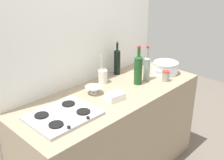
{
  "coord_description": "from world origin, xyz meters",
  "views": [
    {
      "loc": [
        -1.57,
        -1.51,
        1.95
      ],
      "look_at": [
        0.0,
        0.0,
        1.02
      ],
      "focal_mm": 43.99,
      "sensor_mm": 36.0,
      "label": 1
    }
  ],
  "objects_px": {
    "wine_bottle_leftmost": "(117,61)",
    "mixing_bowl": "(93,90)",
    "wine_bottle_mid_right": "(138,69)",
    "butter_dish": "(115,97)",
    "plate_stack": "(166,68)",
    "condiment_jar_front": "(166,76)",
    "utensil_crock": "(103,76)",
    "stovetop_hob": "(63,115)",
    "wine_bottle_mid_left": "(147,68)"
  },
  "relations": [
    {
      "from": "wine_bottle_leftmost",
      "to": "mixing_bowl",
      "type": "xyz_separation_m",
      "value": [
        -0.48,
        -0.17,
        -0.1
      ]
    },
    {
      "from": "wine_bottle_leftmost",
      "to": "mixing_bowl",
      "type": "relative_size",
      "value": 2.35
    },
    {
      "from": "mixing_bowl",
      "to": "wine_bottle_mid_right",
      "type": "bearing_deg",
      "value": -18.07
    },
    {
      "from": "wine_bottle_leftmost",
      "to": "wine_bottle_mid_right",
      "type": "xyz_separation_m",
      "value": [
        -0.05,
        -0.31,
        0.01
      ]
    },
    {
      "from": "wine_bottle_leftmost",
      "to": "wine_bottle_mid_right",
      "type": "relative_size",
      "value": 0.95
    },
    {
      "from": "wine_bottle_leftmost",
      "to": "butter_dish",
      "type": "relative_size",
      "value": 2.38
    },
    {
      "from": "plate_stack",
      "to": "condiment_jar_front",
      "type": "bearing_deg",
      "value": -145.38
    },
    {
      "from": "wine_bottle_mid_right",
      "to": "condiment_jar_front",
      "type": "relative_size",
      "value": 3.53
    },
    {
      "from": "plate_stack",
      "to": "utensil_crock",
      "type": "bearing_deg",
      "value": 154.86
    },
    {
      "from": "plate_stack",
      "to": "utensil_crock",
      "type": "height_order",
      "value": "utensil_crock"
    },
    {
      "from": "mixing_bowl",
      "to": "stovetop_hob",
      "type": "bearing_deg",
      "value": -163.3
    },
    {
      "from": "utensil_crock",
      "to": "condiment_jar_front",
      "type": "height_order",
      "value": "utensil_crock"
    },
    {
      "from": "mixing_bowl",
      "to": "condiment_jar_front",
      "type": "height_order",
      "value": "condiment_jar_front"
    },
    {
      "from": "wine_bottle_mid_right",
      "to": "mixing_bowl",
      "type": "bearing_deg",
      "value": 161.93
    },
    {
      "from": "plate_stack",
      "to": "stovetop_hob",
      "type": "bearing_deg",
      "value": 177.65
    },
    {
      "from": "stovetop_hob",
      "to": "wine_bottle_mid_right",
      "type": "height_order",
      "value": "wine_bottle_mid_right"
    },
    {
      "from": "wine_bottle_mid_left",
      "to": "butter_dish",
      "type": "height_order",
      "value": "wine_bottle_mid_left"
    },
    {
      "from": "mixing_bowl",
      "to": "utensil_crock",
      "type": "distance_m",
      "value": 0.25
    },
    {
      "from": "stovetop_hob",
      "to": "wine_bottle_mid_right",
      "type": "relative_size",
      "value": 1.34
    },
    {
      "from": "plate_stack",
      "to": "butter_dish",
      "type": "bearing_deg",
      "value": -177.3
    },
    {
      "from": "stovetop_hob",
      "to": "plate_stack",
      "type": "height_order",
      "value": "plate_stack"
    },
    {
      "from": "plate_stack",
      "to": "wine_bottle_mid_right",
      "type": "distance_m",
      "value": 0.41
    },
    {
      "from": "wine_bottle_mid_left",
      "to": "mixing_bowl",
      "type": "xyz_separation_m",
      "value": [
        -0.56,
        0.14,
        -0.09
      ]
    },
    {
      "from": "condiment_jar_front",
      "to": "mixing_bowl",
      "type": "bearing_deg",
      "value": 156.4
    },
    {
      "from": "plate_stack",
      "to": "utensil_crock",
      "type": "xyz_separation_m",
      "value": [
        -0.62,
        0.29,
        0.01
      ]
    },
    {
      "from": "mixing_bowl",
      "to": "condiment_jar_front",
      "type": "relative_size",
      "value": 1.42
    },
    {
      "from": "wine_bottle_mid_left",
      "to": "condiment_jar_front",
      "type": "relative_size",
      "value": 3.26
    },
    {
      "from": "wine_bottle_mid_right",
      "to": "mixing_bowl",
      "type": "height_order",
      "value": "wine_bottle_mid_right"
    },
    {
      "from": "wine_bottle_mid_right",
      "to": "condiment_jar_front",
      "type": "height_order",
      "value": "wine_bottle_mid_right"
    },
    {
      "from": "stovetop_hob",
      "to": "wine_bottle_mid_left",
      "type": "xyz_separation_m",
      "value": [
        0.99,
        -0.02,
        0.11
      ]
    },
    {
      "from": "utensil_crock",
      "to": "plate_stack",
      "type": "bearing_deg",
      "value": -25.14
    },
    {
      "from": "stovetop_hob",
      "to": "wine_bottle_leftmost",
      "type": "height_order",
      "value": "wine_bottle_leftmost"
    },
    {
      "from": "wine_bottle_mid_right",
      "to": "mixing_bowl",
      "type": "xyz_separation_m",
      "value": [
        -0.43,
        0.14,
        -0.11
      ]
    },
    {
      "from": "plate_stack",
      "to": "wine_bottle_leftmost",
      "type": "distance_m",
      "value": 0.5
    },
    {
      "from": "wine_bottle_leftmost",
      "to": "utensil_crock",
      "type": "relative_size",
      "value": 1.2
    },
    {
      "from": "plate_stack",
      "to": "condiment_jar_front",
      "type": "height_order",
      "value": "plate_stack"
    },
    {
      "from": "butter_dish",
      "to": "condiment_jar_front",
      "type": "relative_size",
      "value": 1.41
    },
    {
      "from": "wine_bottle_mid_right",
      "to": "butter_dish",
      "type": "xyz_separation_m",
      "value": [
        -0.39,
        -0.08,
        -0.12
      ]
    },
    {
      "from": "plate_stack",
      "to": "butter_dish",
      "type": "height_order",
      "value": "plate_stack"
    },
    {
      "from": "stovetop_hob",
      "to": "wine_bottle_mid_right",
      "type": "xyz_separation_m",
      "value": [
        0.86,
        -0.01,
        0.14
      ]
    },
    {
      "from": "plate_stack",
      "to": "wine_bottle_mid_left",
      "type": "height_order",
      "value": "wine_bottle_mid_left"
    },
    {
      "from": "wine_bottle_leftmost",
      "to": "wine_bottle_mid_right",
      "type": "height_order",
      "value": "wine_bottle_mid_right"
    },
    {
      "from": "stovetop_hob",
      "to": "utensil_crock",
      "type": "xyz_separation_m",
      "value": [
        0.65,
        0.24,
        0.06
      ]
    },
    {
      "from": "wine_bottle_leftmost",
      "to": "wine_bottle_mid_left",
      "type": "height_order",
      "value": "wine_bottle_leftmost"
    },
    {
      "from": "stovetop_hob",
      "to": "condiment_jar_front",
      "type": "bearing_deg",
      "value": -8.63
    },
    {
      "from": "wine_bottle_mid_right",
      "to": "utensil_crock",
      "type": "xyz_separation_m",
      "value": [
        -0.21,
        0.25,
        -0.08
      ]
    },
    {
      "from": "wine_bottle_mid_right",
      "to": "condiment_jar_front",
      "type": "bearing_deg",
      "value": -32.57
    },
    {
      "from": "butter_dish",
      "to": "utensil_crock",
      "type": "xyz_separation_m",
      "value": [
        0.18,
        0.33,
        0.04
      ]
    },
    {
      "from": "condiment_jar_front",
      "to": "wine_bottle_mid_right",
      "type": "bearing_deg",
      "value": 147.43
    },
    {
      "from": "butter_dish",
      "to": "wine_bottle_leftmost",
      "type": "bearing_deg",
      "value": 41.19
    }
  ]
}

